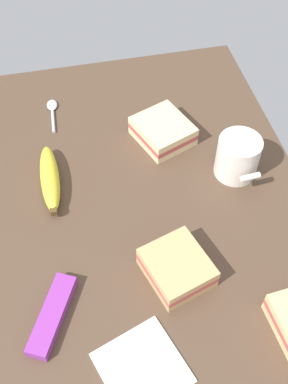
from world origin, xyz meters
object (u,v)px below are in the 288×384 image
paper_napkin (142,368)px  sandwich_extra (177,268)px  banana (50,178)px  snack_bar (52,315)px  spoon (52,110)px  coffee_mug_black (238,157)px  sandwich_main (163,131)px

paper_napkin → sandwich_extra: bearing=-32.5°
banana → snack_bar: size_ratio=1.22×
paper_napkin → banana: bearing=14.3°
banana → spoon: banana is taller
coffee_mug_black → paper_napkin: bearing=142.2°
spoon → coffee_mug_black: bearing=-127.0°
paper_napkin → coffee_mug_black: bearing=-37.8°
banana → paper_napkin: banana is taller
sandwich_main → sandwich_extra: size_ratio=1.08×
coffee_mug_black → banana: bearing=82.7°
banana → spoon: bearing=-6.4°
spoon → paper_napkin: spoon is taller
coffee_mug_black → spoon: coffee_mug_black is taller
sandwich_extra → spoon: (45.97, 16.84, -1.82)cm
coffee_mug_black → spoon: (25.89, 34.41, -4.09)cm
sandwich_extra → paper_napkin: (-14.43, 9.20, -2.05)cm
sandwich_main → spoon: (13.63, 22.35, -1.82)cm
sandwich_extra → spoon: sandwich_extra is taller
sandwich_extra → spoon: bearing=20.1°
sandwich_main → snack_bar: 44.91cm
banana → snack_bar: banana is taller
coffee_mug_black → paper_napkin: (-34.51, 26.77, -4.33)cm
paper_napkin → sandwich_main: bearing=-17.5°
spoon → snack_bar: snack_bar is taller
coffee_mug_black → sandwich_main: bearing=44.5°
sandwich_main → banana: bearing=107.0°
sandwich_extra → paper_napkin: size_ratio=1.10×
banana → snack_bar: bearing=175.0°
sandwich_main → spoon: bearing=58.6°
sandwich_extra → snack_bar: (-3.41, 21.66, -1.20)cm
sandwich_extra → banana: 31.36cm
coffee_mug_black → sandwich_extra: size_ratio=0.81×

